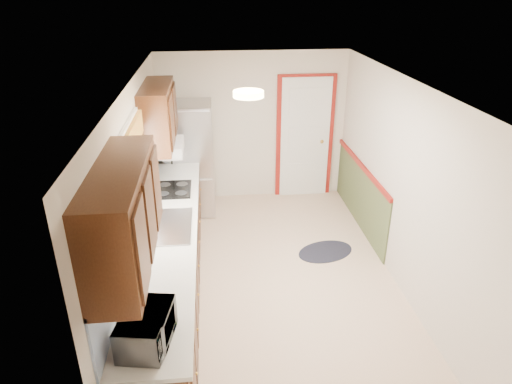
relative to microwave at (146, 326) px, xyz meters
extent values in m
cube|color=beige|center=(1.20, 1.95, -1.11)|extent=(3.20, 5.20, 0.12)
cube|color=white|center=(1.20, 1.95, 1.29)|extent=(3.20, 5.20, 0.12)
cube|color=beige|center=(1.20, 4.45, 0.09)|extent=(3.20, 0.10, 2.40)
cube|color=beige|center=(1.20, -0.55, 0.09)|extent=(3.20, 0.10, 2.40)
cube|color=beige|center=(-0.30, 1.95, 0.09)|extent=(0.10, 5.20, 2.40)
cube|color=beige|center=(2.70, 1.95, 0.09)|extent=(0.10, 5.20, 2.40)
cube|color=#371B0C|center=(0.00, 1.65, -0.66)|extent=(0.60, 4.00, 0.90)
cube|color=silver|center=(0.01, 1.65, -0.19)|extent=(0.63, 4.00, 0.04)
cube|color=#5F96E8|center=(-0.29, 1.65, 0.11)|extent=(0.02, 4.00, 0.55)
cube|color=#371B0C|center=(-0.12, 0.35, 0.72)|extent=(0.35, 1.40, 0.75)
cube|color=#371B0C|center=(-0.12, 3.05, 0.72)|extent=(0.35, 1.20, 0.75)
cube|color=white|center=(-0.29, 1.75, 0.51)|extent=(0.02, 1.00, 0.90)
cube|color=#CC5826|center=(-0.24, 1.75, 0.86)|extent=(0.05, 1.12, 0.24)
cube|color=#B7B7BC|center=(0.01, 1.75, -0.16)|extent=(0.52, 0.82, 0.02)
cube|color=white|center=(-0.07, 3.10, 0.27)|extent=(0.45, 0.60, 0.15)
cube|color=maroon|center=(2.05, 4.42, -0.11)|extent=(0.94, 0.05, 2.08)
cube|color=white|center=(2.05, 4.39, -0.11)|extent=(0.80, 0.04, 2.00)
cube|color=#48542F|center=(2.69, 3.30, -0.66)|extent=(0.02, 2.30, 0.90)
cube|color=maroon|center=(2.67, 3.30, -0.19)|extent=(0.04, 2.30, 0.06)
cylinder|color=#FFD88C|center=(0.90, 1.75, 1.25)|extent=(0.30, 0.30, 0.06)
imported|color=white|center=(0.00, 0.00, 0.00)|extent=(0.35, 0.53, 0.33)
cube|color=#B7B7BC|center=(0.18, 4.00, -0.24)|extent=(0.73, 0.68, 1.73)
cylinder|color=black|center=(-0.06, 3.62, -0.33)|extent=(0.02, 0.02, 1.21)
ellipsoid|color=black|center=(2.00, 2.53, -1.10)|extent=(0.91, 0.74, 0.01)
cube|color=black|center=(0.01, 2.70, -0.16)|extent=(0.46, 0.55, 0.02)
camera|label=1|loc=(0.53, -2.63, 2.25)|focal=32.00mm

